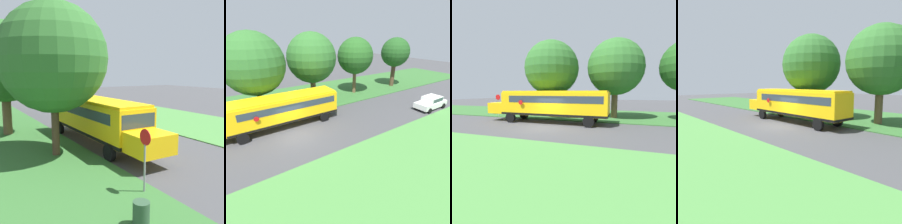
% 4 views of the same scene
% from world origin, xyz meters
% --- Properties ---
extents(ground_plane, '(120.00, 120.00, 0.00)m').
position_xyz_m(ground_plane, '(0.00, 0.00, 0.00)').
color(ground_plane, '#424244').
extents(grass_verge, '(12.00, 80.00, 0.08)m').
position_xyz_m(grass_verge, '(-10.00, 0.00, 0.04)').
color(grass_verge, '#33662D').
rests_on(grass_verge, ground).
extents(school_bus, '(2.85, 12.42, 3.16)m').
position_xyz_m(school_bus, '(-2.59, -0.39, 1.92)').
color(school_bus, yellow).
rests_on(school_bus, ground).
extents(oak_tree_beside_bus, '(6.34, 6.34, 8.99)m').
position_xyz_m(oak_tree_beside_bus, '(-6.09, -1.67, 5.81)').
color(oak_tree_beside_bus, '#4C3826').
rests_on(oak_tree_beside_bus, ground).
extents(oak_tree_roadside_mid, '(6.27, 6.27, 8.94)m').
position_xyz_m(oak_tree_roadside_mid, '(-7.47, 5.41, 5.76)').
color(oak_tree_roadside_mid, brown).
rests_on(oak_tree_roadside_mid, ground).
extents(stop_sign, '(0.08, 0.68, 2.74)m').
position_xyz_m(stop_sign, '(-4.60, -8.45, 1.74)').
color(stop_sign, gray).
rests_on(stop_sign, ground).
extents(trash_bin, '(0.56, 0.56, 0.90)m').
position_xyz_m(trash_bin, '(-6.23, -10.35, 0.45)').
color(trash_bin, '#2D4C33').
rests_on(trash_bin, ground).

